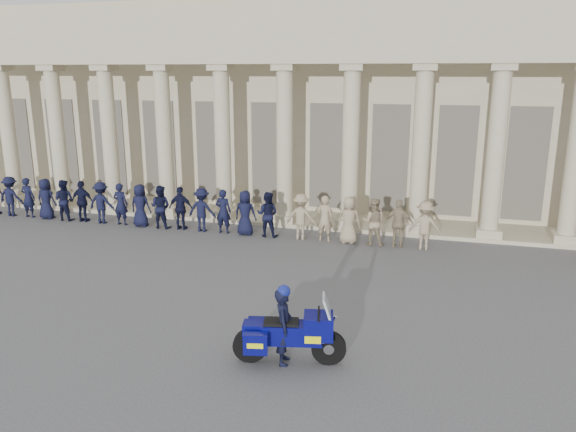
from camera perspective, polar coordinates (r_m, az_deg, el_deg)
The scene contains 5 objects.
ground at distance 15.16m, azimuth -4.01°, elevation -8.94°, with size 90.00×90.00×0.00m, color #4D4D50.
building at distance 28.27m, azimuth 6.10°, elevation 11.37°, with size 40.00×12.50×9.00m.
officer_rank at distance 22.32m, azimuth -11.31°, elevation 0.81°, with size 19.96×0.65×1.71m.
motorcycle at distance 12.05m, azimuth 0.23°, elevation -11.87°, with size 2.38×1.18×1.55m.
rider at distance 11.97m, azimuth -0.42°, elevation -10.96°, with size 0.52×0.68×1.76m.
Camera 1 is at (4.77, -13.08, 6.02)m, focal length 35.00 mm.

